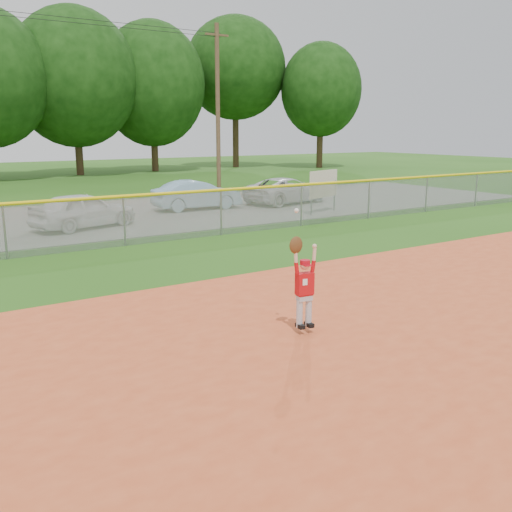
{
  "coord_description": "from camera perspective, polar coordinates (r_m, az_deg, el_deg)",
  "views": [
    {
      "loc": [
        -5.88,
        -6.29,
        3.43
      ],
      "look_at": [
        -0.16,
        2.51,
        1.1
      ],
      "focal_mm": 40.0,
      "sensor_mm": 36.0,
      "label": 1
    }
  ],
  "objects": [
    {
      "name": "ballplayer",
      "position": [
        9.6,
        4.75,
        -2.65
      ],
      "size": [
        0.53,
        0.25,
        2.05
      ],
      "color": "silver",
      "rests_on": "ground"
    },
    {
      "name": "sponsor_sign",
      "position": [
        24.0,
        6.78,
        7.05
      ],
      "size": [
        1.93,
        0.67,
        1.79
      ],
      "color": "gray",
      "rests_on": "ground"
    },
    {
      "name": "car_blue",
      "position": [
        25.04,
        -5.91,
        6.1
      ],
      "size": [
        3.89,
        1.55,
        1.26
      ],
      "primitive_type": "imported",
      "rotation": [
        0.0,
        0.0,
        1.51
      ],
      "color": "#7FA6BE",
      "rests_on": "parking_strip"
    },
    {
      "name": "car_white_a",
      "position": [
        20.99,
        -16.87,
        4.41
      ],
      "size": [
        3.99,
        2.48,
        1.27
      ],
      "primitive_type": "imported",
      "rotation": [
        0.0,
        0.0,
        1.85
      ],
      "color": "white",
      "rests_on": "parking_strip"
    },
    {
      "name": "ground",
      "position": [
        9.27,
        9.45,
        -9.39
      ],
      "size": [
        120.0,
        120.0,
        0.0
      ],
      "primitive_type": "plane",
      "color": "#245112",
      "rests_on": "ground"
    },
    {
      "name": "parking_strip",
      "position": [
        23.31,
        -18.08,
        3.48
      ],
      "size": [
        44.0,
        10.0,
        0.03
      ],
      "primitive_type": "cube",
      "color": "slate",
      "rests_on": "ground"
    },
    {
      "name": "outfield_fence",
      "position": [
        17.51,
        -13.07,
        3.83
      ],
      "size": [
        40.06,
        0.1,
        1.55
      ],
      "color": "gray",
      "rests_on": "ground"
    },
    {
      "name": "power_lines",
      "position": [
        29.14,
        -19.98,
        14.25
      ],
      "size": [
        19.4,
        0.24,
        9.0
      ],
      "color": "#4C3823",
      "rests_on": "ground"
    },
    {
      "name": "car_white_b",
      "position": [
        27.08,
        3.06,
        6.57
      ],
      "size": [
        4.65,
        2.86,
        1.2
      ],
      "primitive_type": "imported",
      "rotation": [
        0.0,
        0.0,
        1.78
      ],
      "color": "silver",
      "rests_on": "parking_strip"
    }
  ]
}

